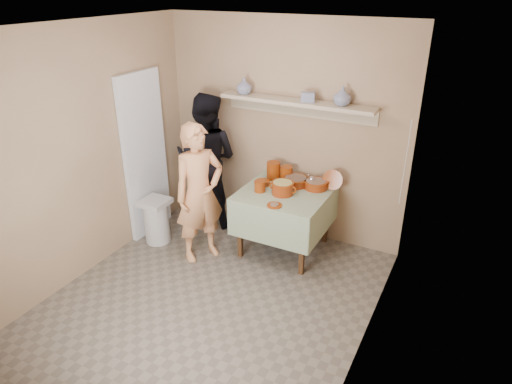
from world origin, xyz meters
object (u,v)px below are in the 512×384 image
Objects in this scene: cazuela_rice at (283,187)px; trash_bin at (157,220)px; person_cook at (200,194)px; serving_table at (285,201)px; person_helper at (206,160)px.

trash_bin is at bearing -162.47° from cazuela_rice.
person_cook reaches higher than serving_table.
trash_bin is (-0.26, -0.75, -0.57)m from person_helper.
cazuela_rice is 0.59× the size of trash_bin.
trash_bin is at bearing 118.35° from person_cook.
serving_table is at bearing 91.56° from cazuela_rice.
serving_table is 2.95× the size of cazuela_rice.
cazuela_rice is (0.00, -0.08, 0.20)m from serving_table.
serving_table is at bearing 20.52° from trash_bin.
trash_bin is at bearing -159.48° from serving_table.
serving_table is 0.22m from cazuela_rice.
serving_table is at bearing -24.15° from person_cook.
person_helper reaches higher than trash_bin.
person_cook is 4.84× the size of cazuela_rice.
person_helper reaches higher than serving_table.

